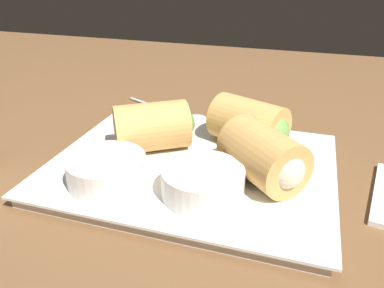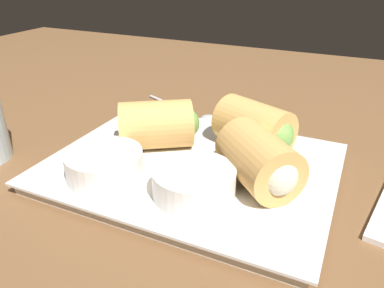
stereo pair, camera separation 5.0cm
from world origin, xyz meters
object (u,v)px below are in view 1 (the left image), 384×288
Objects in this scene: dipping_bowl_near at (203,181)px; dipping_bowl_far at (107,169)px; spoon at (189,117)px; serving_plate at (192,168)px.

dipping_bowl_far is at bearing 4.62° from dipping_bowl_near.
dipping_bowl_near is 23.01cm from spoon.
dipping_bowl_near is 1.00× the size of dipping_bowl_far.
dipping_bowl_far is at bearing 85.01° from spoon.
spoon is at bearing -70.72° from serving_plate.
dipping_bowl_far reaches higher than serving_plate.
dipping_bowl_near is 0.50× the size of spoon.
dipping_bowl_far is (10.30, 0.83, 0.00)cm from dipping_bowl_near.
spoon is at bearing -94.99° from dipping_bowl_far.
spoon is (8.37, -21.28, -2.56)cm from dipping_bowl_near.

